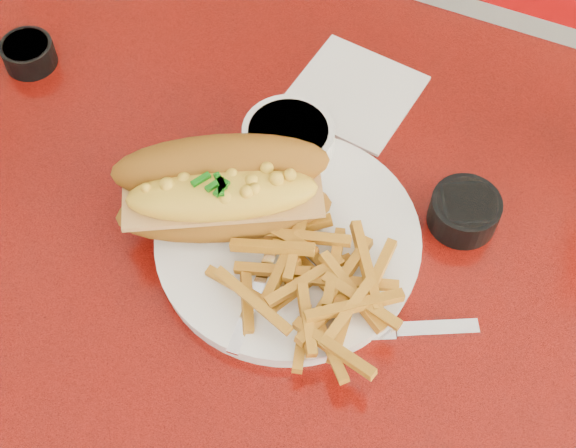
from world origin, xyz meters
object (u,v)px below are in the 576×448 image
at_px(fork, 264,272).
at_px(knife, 385,332).
at_px(dinner_plate, 288,241).
at_px(sauce_cup_right, 465,211).
at_px(diner_table, 295,341).
at_px(gravy_ramekin, 288,144).
at_px(booth_bench_far, 462,55).
at_px(sauce_cup_left, 28,53).
at_px(mac_hoagie, 222,190).

distance_m(fork, knife, 0.12).
xyz_separation_m(dinner_plate, sauce_cup_right, (0.14, 0.09, 0.01)).
bearing_deg(fork, diner_table, -50.86).
height_order(fork, knife, fork).
relative_size(fork, gravy_ramekin, 1.58).
bearing_deg(knife, booth_bench_far, 69.71).
bearing_deg(dinner_plate, diner_table, -50.44).
height_order(sauce_cup_left, knife, sauce_cup_left).
bearing_deg(fork, sauce_cup_right, -52.56).
bearing_deg(dinner_plate, gravy_ramekin, 113.88).
distance_m(fork, sauce_cup_right, 0.20).
relative_size(gravy_ramekin, sauce_cup_right, 1.41).
relative_size(diner_table, dinner_plate, 4.19).
bearing_deg(booth_bench_far, knife, -83.30).
bearing_deg(diner_table, sauce_cup_right, 43.01).
xyz_separation_m(dinner_plate, sauce_cup_left, (-0.35, 0.10, 0.01)).
xyz_separation_m(fork, sauce_cup_right, (0.15, 0.14, 0.00)).
distance_m(diner_table, gravy_ramekin, 0.23).
distance_m(dinner_plate, mac_hoagie, 0.08).
bearing_deg(sauce_cup_right, knife, -100.44).
xyz_separation_m(fork, knife, (0.12, -0.00, -0.02)).
xyz_separation_m(mac_hoagie, gravy_ramekin, (0.02, 0.09, -0.03)).
bearing_deg(sauce_cup_left, booth_bench_far, 61.63).
bearing_deg(sauce_cup_right, dinner_plate, -146.27).
height_order(gravy_ramekin, knife, gravy_ramekin).
height_order(booth_bench_far, fork, booth_bench_far).
xyz_separation_m(mac_hoagie, sauce_cup_left, (-0.29, 0.10, -0.04)).
bearing_deg(sauce_cup_left, diner_table, -17.96).
bearing_deg(mac_hoagie, fork, -64.80).
height_order(dinner_plate, fork, same).
bearing_deg(sauce_cup_right, fork, -136.68).
xyz_separation_m(dinner_plate, gravy_ramekin, (-0.04, 0.09, 0.02)).
bearing_deg(mac_hoagie, booth_bench_far, 55.01).
height_order(sauce_cup_left, sauce_cup_right, sauce_cup_right).
xyz_separation_m(fork, sauce_cup_left, (-0.35, 0.14, -0.00)).
height_order(sauce_cup_right, knife, sauce_cup_right).
distance_m(fork, gravy_ramekin, 0.14).
bearing_deg(knife, dinner_plate, 131.19).
height_order(diner_table, mac_hoagie, mac_hoagie).
height_order(diner_table, fork, fork).
bearing_deg(diner_table, fork, -134.98).
relative_size(mac_hoagie, sauce_cup_right, 3.08).
height_order(fork, sauce_cup_right, sauce_cup_right).
bearing_deg(booth_bench_far, dinner_plate, -91.27).
distance_m(diner_table, mac_hoagie, 0.23).
height_order(fork, gravy_ramekin, gravy_ramekin).
bearing_deg(gravy_ramekin, booth_bench_far, 85.20).
distance_m(diner_table, booth_bench_far, 0.87).
xyz_separation_m(diner_table, fork, (-0.02, -0.02, 0.18)).
bearing_deg(sauce_cup_left, gravy_ramekin, -1.28).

